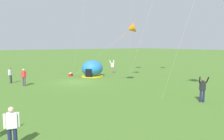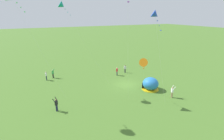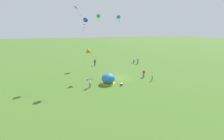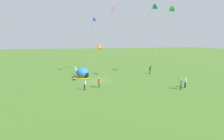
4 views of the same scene
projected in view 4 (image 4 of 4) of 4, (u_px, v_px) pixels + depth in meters
name	position (u px, v px, depth m)	size (l,w,h in m)	color
ground_plane	(98.00, 80.00, 33.44)	(300.00, 300.00, 0.00)	#477028
popup_tent	(83.00, 73.00, 35.99)	(2.81, 2.81, 2.10)	#2672BF
cooler_box	(75.00, 79.00, 33.57)	(0.64, 0.63, 0.44)	red
person_arms_raised	(181.00, 83.00, 27.16)	(0.72, 0.67, 1.89)	black
person_watching_sky	(185.00, 82.00, 28.18)	(0.58, 0.32, 1.72)	#1E2347
person_flying_kite	(150.00, 70.00, 40.08)	(0.71, 0.69, 1.89)	#1E2347
person_near_tent	(99.00, 82.00, 28.10)	(0.42, 0.48, 1.72)	#4C4C51
person_center_field	(85.00, 84.00, 26.74)	(0.44, 0.45, 1.72)	#4C4C51
person_with_toddler	(76.00, 70.00, 39.41)	(0.70, 0.59, 1.89)	#8C7251
kite_purple	(113.00, 10.00, 40.50)	(3.94, 3.17, 15.38)	silver
kite_teal	(154.00, 8.00, 31.30)	(1.42, 7.94, 14.06)	silver
kite_orange	(98.00, 48.00, 39.12)	(6.53, 5.48, 6.64)	silver
kite_green	(171.00, 10.00, 36.76)	(1.27, 5.79, 14.77)	silver
kite_blue	(94.00, 20.00, 38.62)	(1.99, 2.63, 12.71)	silver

